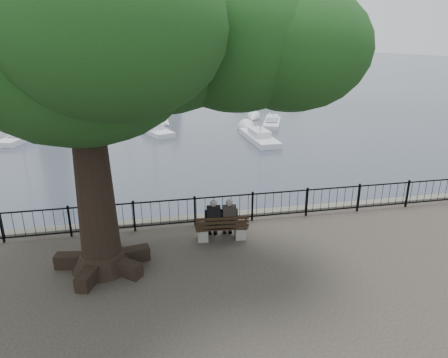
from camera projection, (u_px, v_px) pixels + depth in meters
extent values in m
cube|color=#56544C|center=(221.00, 229.00, 14.39)|extent=(200.00, 0.40, 1.20)
plane|color=#2C323D|center=(150.00, 67.00, 107.01)|extent=(260.00, 260.00, 0.00)
cube|color=black|center=(224.00, 196.00, 13.43)|extent=(22.00, 0.04, 0.04)
cube|color=black|center=(224.00, 219.00, 13.71)|extent=(22.00, 0.04, 0.04)
cube|color=slate|center=(203.00, 234.00, 12.53)|extent=(0.35, 0.44, 0.37)
cube|color=slate|center=(240.00, 232.00, 12.66)|extent=(0.35, 0.44, 0.37)
cube|color=black|center=(222.00, 227.00, 12.52)|extent=(1.67, 0.59, 0.04)
cube|color=black|center=(222.00, 222.00, 12.20)|extent=(1.64, 0.17, 0.36)
cube|color=black|center=(213.00, 224.00, 12.47)|extent=(0.35, 0.30, 0.22)
cube|color=black|center=(214.00, 215.00, 12.26)|extent=(0.42, 0.25, 0.55)
sphere|color=tan|center=(213.00, 203.00, 12.16)|extent=(0.21, 0.21, 0.21)
ellipsoid|color=slate|center=(213.00, 203.00, 12.13)|extent=(0.22, 0.22, 0.19)
cube|color=black|center=(213.00, 229.00, 12.82)|extent=(0.32, 0.42, 0.41)
cube|color=black|center=(229.00, 223.00, 12.52)|extent=(0.35, 0.30, 0.22)
cube|color=black|center=(229.00, 215.00, 12.31)|extent=(0.42, 0.25, 0.55)
sphere|color=tan|center=(229.00, 203.00, 12.22)|extent=(0.21, 0.21, 0.21)
ellipsoid|color=slate|center=(229.00, 202.00, 12.19)|extent=(0.22, 0.22, 0.19)
cube|color=black|center=(228.00, 229.00, 12.87)|extent=(0.32, 0.42, 0.41)
cone|color=black|center=(103.00, 259.00, 11.03)|extent=(1.69, 1.69, 0.50)
cone|color=black|center=(92.00, 164.00, 10.12)|extent=(1.09, 1.09, 5.97)
ellipsoid|color=#143914|center=(79.00, 49.00, 9.20)|extent=(5.77, 5.77, 4.50)
ellipsoid|color=#143914|center=(159.00, 31.00, 9.79)|extent=(5.17, 5.17, 4.03)
ellipsoid|color=#143914|center=(237.00, 40.00, 9.94)|extent=(4.58, 4.58, 3.57)
ellipsoid|color=#143914|center=(291.00, 48.00, 9.88)|extent=(3.98, 3.98, 3.10)
ellipsoid|color=#143914|center=(50.00, 24.00, 10.49)|extent=(4.58, 4.58, 3.57)
ellipsoid|color=#143914|center=(113.00, 29.00, 7.67)|extent=(4.58, 4.58, 3.57)
ellipsoid|color=#143914|center=(187.00, 16.00, 10.73)|extent=(4.38, 4.38, 3.41)
cube|color=#56544C|center=(45.00, 80.00, 65.52)|extent=(9.44, 9.44, 1.40)
cone|color=slate|center=(33.00, 3.00, 61.64)|extent=(6.04, 6.04, 22.65)
cube|color=#56544C|center=(173.00, 85.00, 58.19)|extent=(5.61, 5.61, 1.40)
cube|color=slate|center=(172.00, 69.00, 57.40)|extent=(2.06, 2.43, 3.74)
cube|color=#56544C|center=(171.00, 54.00, 56.73)|extent=(2.43, 2.80, 0.30)
cube|color=slate|center=(171.00, 48.00, 56.72)|extent=(1.22, 2.06, 1.31)
cube|color=slate|center=(171.00, 43.00, 55.64)|extent=(1.40, 0.93, 1.50)
sphere|color=slate|center=(171.00, 35.00, 54.96)|extent=(1.59, 1.59, 1.59)
cube|color=silver|center=(22.00, 138.00, 29.29)|extent=(2.73, 5.10, 0.55)
cube|color=silver|center=(21.00, 132.00, 29.12)|extent=(1.54, 2.21, 0.41)
cylinder|color=silver|center=(10.00, 72.00, 27.46)|extent=(0.11, 0.11, 8.93)
cube|color=silver|center=(153.00, 131.00, 31.55)|extent=(3.21, 5.28, 0.57)
cube|color=silver|center=(153.00, 125.00, 31.39)|extent=(1.74, 2.32, 0.43)
cylinder|color=silver|center=(149.00, 61.00, 29.52)|extent=(0.11, 0.11, 10.07)
cube|color=silver|center=(259.00, 139.00, 29.02)|extent=(1.69, 5.48, 0.60)
cube|color=silver|center=(259.00, 133.00, 28.85)|extent=(1.18, 2.25, 0.45)
cylinder|color=silver|center=(263.00, 57.00, 26.84)|extent=(0.12, 0.12, 10.84)
cube|color=silver|center=(272.00, 124.00, 34.33)|extent=(2.86, 4.78, 0.51)
cube|color=silver|center=(272.00, 118.00, 34.16)|extent=(1.56, 2.10, 0.39)
cylinder|color=silver|center=(275.00, 73.00, 32.67)|extent=(0.10, 0.10, 7.94)
cube|color=silver|center=(28.00, 118.00, 36.69)|extent=(3.31, 5.13, 0.56)
cube|color=silver|center=(27.00, 113.00, 36.53)|extent=(1.76, 2.28, 0.42)
cylinder|color=silver|center=(18.00, 59.00, 34.71)|extent=(0.11, 0.11, 9.83)
cube|color=silver|center=(152.00, 109.00, 41.76)|extent=(3.15, 5.68, 0.61)
cube|color=silver|center=(152.00, 104.00, 41.60)|extent=(1.75, 2.47, 0.46)
cylinder|color=silver|center=(149.00, 53.00, 39.63)|extent=(0.12, 0.12, 10.59)
cube|color=silver|center=(250.00, 97.00, 50.14)|extent=(3.62, 5.99, 0.64)
cube|color=silver|center=(250.00, 93.00, 49.97)|extent=(1.96, 2.63, 0.48)
cylinder|color=silver|center=(251.00, 55.00, 48.17)|extent=(0.13, 0.13, 9.47)
cube|color=silver|center=(125.00, 98.00, 49.52)|extent=(1.61, 5.68, 0.63)
cube|color=silver|center=(124.00, 94.00, 49.35)|extent=(1.17, 2.32, 0.47)
cylinder|color=silver|center=(120.00, 40.00, 46.97)|extent=(0.13, 0.13, 13.04)
cube|color=#2E2923|center=(264.00, 69.00, 90.28)|extent=(30.00, 8.00, 1.20)
cylinder|color=black|center=(245.00, 59.00, 86.66)|extent=(0.70, 0.70, 4.00)
ellipsoid|color=#143914|center=(245.00, 39.00, 85.34)|extent=(5.20, 5.20, 4.16)
cylinder|color=black|center=(269.00, 58.00, 89.64)|extent=(0.70, 0.70, 4.00)
ellipsoid|color=#143914|center=(269.00, 39.00, 88.32)|extent=(5.20, 5.20, 4.16)
cylinder|color=black|center=(295.00, 58.00, 89.84)|extent=(0.70, 0.70, 4.00)
ellipsoid|color=#143914|center=(297.00, 39.00, 88.52)|extent=(5.20, 5.20, 4.16)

